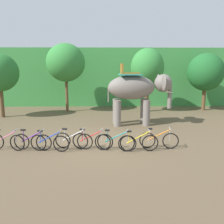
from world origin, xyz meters
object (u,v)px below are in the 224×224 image
object	(u,v)px
tree_far_left	(147,68)
bike_yellow	(138,142)
tree_right	(66,63)
bike_blue	(50,142)
bike_orange	(159,140)
bike_teal	(116,142)
bike_pink	(7,141)
bike_white	(74,140)
bike_red	(91,141)
tree_center_left	(206,72)
elephant	(137,90)
bike_purple	(33,141)

from	to	relation	value
tree_far_left	bike_yellow	world-z (taller)	tree_far_left
tree_right	bike_blue	world-z (taller)	tree_right
bike_blue	bike_orange	world-z (taller)	same
bike_blue	tree_right	bearing A→B (deg)	95.69
bike_teal	bike_pink	bearing A→B (deg)	178.36
bike_white	bike_red	world-z (taller)	same
tree_center_left	tree_right	bearing A→B (deg)	-177.56
tree_right	tree_center_left	world-z (taller)	tree_right
tree_far_left	bike_yellow	xyz separation A→B (m)	(-1.89, -9.54, -3.22)
elephant	tree_right	bearing A→B (deg)	137.80
tree_right	bike_pink	bearing A→B (deg)	-95.57
bike_yellow	bike_white	bearing A→B (deg)	172.57
bike_purple	bike_blue	bearing A→B (deg)	-11.88
tree_center_left	bike_red	world-z (taller)	tree_center_left
tree_far_left	bike_pink	bearing A→B (deg)	-128.90
tree_far_left	tree_center_left	size ratio (longest dim) A/B	1.07
bike_blue	bike_teal	distance (m)	2.82
tree_right	bike_red	bearing A→B (deg)	-73.93
tree_right	bike_orange	bearing A→B (deg)	-58.67
tree_right	tree_far_left	distance (m)	6.60
bike_purple	bike_orange	distance (m)	5.46
tree_far_left	bike_orange	size ratio (longest dim) A/B	3.02
tree_center_left	bike_orange	distance (m)	11.79
tree_center_left	bike_orange	world-z (taller)	tree_center_left
tree_far_left	bike_blue	distance (m)	11.48
bike_yellow	elephant	bearing A→B (deg)	84.25
bike_orange	bike_yellow	bearing A→B (deg)	-159.06
bike_purple	bike_blue	world-z (taller)	same
bike_purple	tree_center_left	bearing A→B (deg)	40.97
bike_blue	bike_red	bearing A→B (deg)	6.30
bike_purple	bike_orange	size ratio (longest dim) A/B	1.00
bike_white	bike_yellow	distance (m)	2.79
tree_center_left	bike_pink	xyz separation A→B (m)	(-12.52, -9.90, -2.84)
tree_far_left	bike_purple	distance (m)	11.75
tree_center_left	bike_yellow	xyz separation A→B (m)	(-6.91, -10.14, -2.84)
tree_right	bike_pink	size ratio (longest dim) A/B	3.29
elephant	bike_red	bearing A→B (deg)	-118.05
bike_blue	bike_white	xyz separation A→B (m)	(0.97, 0.30, 0.00)
elephant	bike_red	xyz separation A→B (m)	(-2.49, -4.68, -1.82)
bike_pink	bike_teal	bearing A→B (deg)	-1.64
bike_purple	bike_teal	distance (m)	3.59
tree_far_left	bike_purple	world-z (taller)	tree_far_left
tree_far_left	bike_purple	bearing A→B (deg)	-124.48
elephant	bike_blue	size ratio (longest dim) A/B	2.46
tree_right	bike_orange	distance (m)	11.44
tree_right	bike_yellow	size ratio (longest dim) A/B	3.23
elephant	bike_purple	xyz separation A→B (m)	(-5.01, -4.71, -1.82)
tree_right	bike_blue	xyz separation A→B (m)	(0.96, -9.58, -3.60)
tree_right	bike_red	xyz separation A→B (m)	(2.70, -9.39, -3.60)
tree_center_left	elephant	distance (m)	8.32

